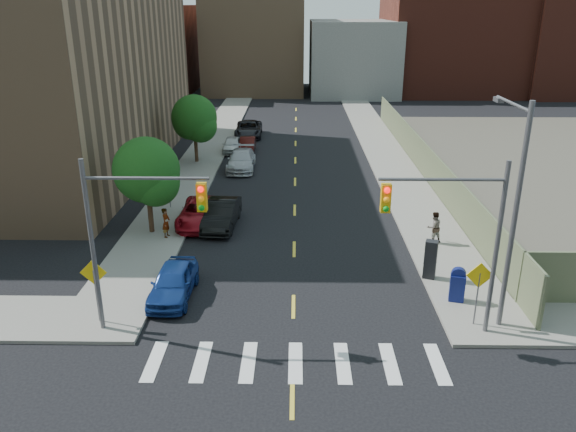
{
  "coord_description": "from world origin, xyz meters",
  "views": [
    {
      "loc": [
        0.1,
        -13.03,
        12.09
      ],
      "look_at": [
        -0.32,
        13.65,
        2.0
      ],
      "focal_mm": 35.0,
      "sensor_mm": 36.0,
      "label": 1
    }
  ],
  "objects_px": {
    "parked_car_blue": "(173,282)",
    "mailbox": "(457,285)",
    "payphone": "(430,259)",
    "parked_car_maroon": "(247,144)",
    "parked_car_black": "(222,214)",
    "parked_car_silver": "(241,160)",
    "parked_car_red": "(200,213)",
    "parked_car_grey": "(249,129)",
    "pedestrian_east": "(434,227)",
    "pedestrian_west": "(166,223)",
    "parked_car_white": "(232,145)"
  },
  "relations": [
    {
      "from": "parked_car_black",
      "to": "mailbox",
      "type": "height_order",
      "value": "mailbox"
    },
    {
      "from": "parked_car_black",
      "to": "parked_car_white",
      "type": "height_order",
      "value": "parked_car_black"
    },
    {
      "from": "parked_car_blue",
      "to": "mailbox",
      "type": "relative_size",
      "value": 2.76
    },
    {
      "from": "mailbox",
      "to": "pedestrian_west",
      "type": "xyz_separation_m",
      "value": [
        -13.98,
        6.85,
        0.08
      ]
    },
    {
      "from": "parked_car_red",
      "to": "mailbox",
      "type": "height_order",
      "value": "mailbox"
    },
    {
      "from": "parked_car_blue",
      "to": "mailbox",
      "type": "height_order",
      "value": "mailbox"
    },
    {
      "from": "parked_car_black",
      "to": "parked_car_grey",
      "type": "distance_m",
      "value": 23.71
    },
    {
      "from": "parked_car_black",
      "to": "mailbox",
      "type": "distance_m",
      "value": 14.2
    },
    {
      "from": "parked_car_maroon",
      "to": "pedestrian_west",
      "type": "bearing_deg",
      "value": -99.03
    },
    {
      "from": "parked_car_blue",
      "to": "parked_car_maroon",
      "type": "relative_size",
      "value": 1.13
    },
    {
      "from": "parked_car_black",
      "to": "parked_car_silver",
      "type": "height_order",
      "value": "parked_car_black"
    },
    {
      "from": "parked_car_maroon",
      "to": "mailbox",
      "type": "relative_size",
      "value": 2.43
    },
    {
      "from": "payphone",
      "to": "mailbox",
      "type": "bearing_deg",
      "value": -52.34
    },
    {
      "from": "mailbox",
      "to": "payphone",
      "type": "xyz_separation_m",
      "value": [
        -0.7,
        2.13,
        0.18
      ]
    },
    {
      "from": "parked_car_silver",
      "to": "parked_car_white",
      "type": "bearing_deg",
      "value": 102.85
    },
    {
      "from": "parked_car_red",
      "to": "parked_car_grey",
      "type": "xyz_separation_m",
      "value": [
        0.92,
        23.3,
        0.05
      ]
    },
    {
      "from": "parked_car_grey",
      "to": "mailbox",
      "type": "distance_m",
      "value": 34.44
    },
    {
      "from": "parked_car_white",
      "to": "parked_car_red",
      "type": "bearing_deg",
      "value": -91.72
    },
    {
      "from": "parked_car_white",
      "to": "pedestrian_east",
      "type": "bearing_deg",
      "value": -58.77
    },
    {
      "from": "parked_car_blue",
      "to": "parked_car_black",
      "type": "distance_m",
      "value": 8.42
    },
    {
      "from": "parked_car_white",
      "to": "parked_car_maroon",
      "type": "relative_size",
      "value": 1.04
    },
    {
      "from": "parked_car_grey",
      "to": "pedestrian_east",
      "type": "distance_m",
      "value": 28.76
    },
    {
      "from": "parked_car_silver",
      "to": "parked_car_grey",
      "type": "distance_m",
      "value": 11.63
    },
    {
      "from": "parked_car_silver",
      "to": "pedestrian_east",
      "type": "bearing_deg",
      "value": -51.94
    },
    {
      "from": "parked_car_grey",
      "to": "pedestrian_west",
      "type": "relative_size",
      "value": 3.29
    },
    {
      "from": "parked_car_black",
      "to": "pedestrian_east",
      "type": "xyz_separation_m",
      "value": [
        11.62,
        -2.43,
        0.23
      ]
    },
    {
      "from": "parked_car_grey",
      "to": "pedestrian_east",
      "type": "height_order",
      "value": "pedestrian_east"
    },
    {
      "from": "parked_car_silver",
      "to": "mailbox",
      "type": "relative_size",
      "value": 3.33
    },
    {
      "from": "parked_car_white",
      "to": "pedestrian_west",
      "type": "relative_size",
      "value": 2.37
    },
    {
      "from": "parked_car_blue",
      "to": "parked_car_grey",
      "type": "relative_size",
      "value": 0.78
    },
    {
      "from": "parked_car_blue",
      "to": "pedestrian_east",
      "type": "height_order",
      "value": "pedestrian_east"
    },
    {
      "from": "parked_car_white",
      "to": "pedestrian_east",
      "type": "relative_size",
      "value": 2.27
    },
    {
      "from": "parked_car_grey",
      "to": "pedestrian_east",
      "type": "xyz_separation_m",
      "value": [
        12.0,
        -26.14,
        0.26
      ]
    },
    {
      "from": "parked_car_maroon",
      "to": "pedestrian_west",
      "type": "xyz_separation_m",
      "value": [
        -2.79,
        -19.7,
        0.36
      ]
    },
    {
      "from": "parked_car_white",
      "to": "pedestrian_west",
      "type": "bearing_deg",
      "value": -96.11
    },
    {
      "from": "parked_car_black",
      "to": "parked_car_maroon",
      "type": "relative_size",
      "value": 1.26
    },
    {
      "from": "parked_car_black",
      "to": "parked_car_red",
      "type": "bearing_deg",
      "value": 165.95
    },
    {
      "from": "payphone",
      "to": "parked_car_maroon",
      "type": "bearing_deg",
      "value": 132.82
    },
    {
      "from": "mailbox",
      "to": "parked_car_red",
      "type": "bearing_deg",
      "value": 157.35
    },
    {
      "from": "parked_car_blue",
      "to": "parked_car_red",
      "type": "distance_m",
      "value": 8.77
    },
    {
      "from": "parked_car_grey",
      "to": "pedestrian_west",
      "type": "xyz_separation_m",
      "value": [
        -2.41,
        -25.59,
        0.22
      ]
    },
    {
      "from": "parked_car_black",
      "to": "pedestrian_east",
      "type": "distance_m",
      "value": 11.87
    },
    {
      "from": "payphone",
      "to": "parked_car_grey",
      "type": "bearing_deg",
      "value": 129.3
    },
    {
      "from": "parked_car_black",
      "to": "payphone",
      "type": "bearing_deg",
      "value": -28.89
    },
    {
      "from": "parked_car_maroon",
      "to": "pedestrian_east",
      "type": "distance_m",
      "value": 23.35
    },
    {
      "from": "parked_car_red",
      "to": "pedestrian_west",
      "type": "xyz_separation_m",
      "value": [
        -1.49,
        -2.29,
        0.27
      ]
    },
    {
      "from": "parked_car_blue",
      "to": "payphone",
      "type": "bearing_deg",
      "value": 9.83
    },
    {
      "from": "mailbox",
      "to": "payphone",
      "type": "distance_m",
      "value": 2.25
    },
    {
      "from": "payphone",
      "to": "parked_car_black",
      "type": "bearing_deg",
      "value": 167.39
    },
    {
      "from": "parked_car_black",
      "to": "parked_car_white",
      "type": "xyz_separation_m",
      "value": [
        -1.3,
        17.5,
        -0.11
      ]
    }
  ]
}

